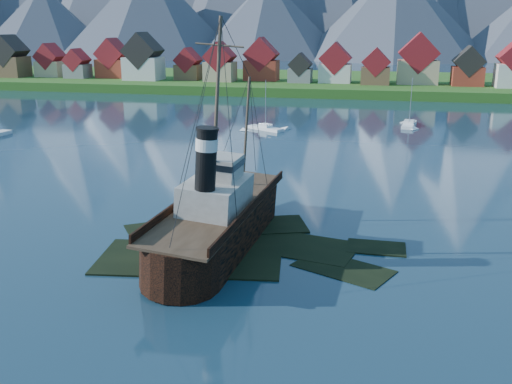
# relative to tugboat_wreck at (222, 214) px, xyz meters

# --- Properties ---
(ground) EXTENTS (1400.00, 1400.00, 0.00)m
(ground) POSITION_rel_tugboat_wreck_xyz_m (1.25, -3.57, -3.07)
(ground) COLOR #173141
(ground) RESTS_ON ground
(shoal) EXTENTS (31.71, 21.24, 1.14)m
(shoal) POSITION_rel_tugboat_wreck_xyz_m (3.03, -1.42, -3.42)
(shoal) COLOR black
(shoal) RESTS_ON ground
(shore_bank) EXTENTS (600.00, 80.00, 3.20)m
(shore_bank) POSITION_rel_tugboat_wreck_xyz_m (1.25, 166.43, -3.07)
(shore_bank) COLOR #284A15
(shore_bank) RESTS_ON ground
(seawall) EXTENTS (600.00, 2.50, 2.00)m
(seawall) POSITION_rel_tugboat_wreck_xyz_m (1.25, 128.43, -3.07)
(seawall) COLOR #3F3D38
(seawall) RESTS_ON ground
(town) EXTENTS (250.96, 16.69, 17.30)m
(town) POSITION_rel_tugboat_wreck_xyz_m (-31.87, 148.61, 5.92)
(town) COLOR maroon
(town) RESTS_ON ground
(tugboat_wreck) EXTENTS (7.16, 30.87, 24.46)m
(tugboat_wreck) POSITION_rel_tugboat_wreck_xyz_m (0.00, 0.00, 0.00)
(tugboat_wreck) COLOR black
(tugboat_wreck) RESTS_ON ground
(sailboat_c) EXTENTS (8.78, 6.57, 11.51)m
(sailboat_c) POSITION_rel_tugboat_wreck_xyz_m (-8.96, 67.62, -2.81)
(sailboat_c) COLOR white
(sailboat_c) RESTS_ON ground
(sailboat_e) EXTENTS (3.87, 10.21, 11.56)m
(sailboat_e) POSITION_rel_tugboat_wreck_xyz_m (22.38, 79.65, -2.82)
(sailboat_e) COLOR white
(sailboat_e) RESTS_ON ground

